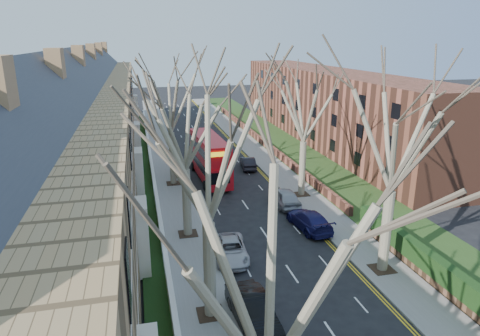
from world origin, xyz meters
TOP-DOWN VIEW (x-y plane):
  - pavement_left at (-6.00, 39.00)m, footprint 3.00×102.00m
  - pavement_right at (6.00, 39.00)m, footprint 3.00×102.00m
  - terrace_left at (-13.65, 31.00)m, footprint 9.70×78.00m
  - flats_right at (17.46, 43.00)m, footprint 13.97×54.00m
  - front_wall_left at (-7.65, 31.00)m, footprint 0.30×78.00m
  - grass_verge_right at (10.50, 39.00)m, footprint 6.00×102.00m
  - tree_left_near at (-5.70, -4.00)m, footprint 9.80×9.80m
  - tree_left_mid at (-5.70, 6.00)m, footprint 10.50×10.50m
  - tree_left_far at (-5.70, 16.00)m, footprint 10.15×10.15m
  - tree_left_dist at (-5.70, 28.00)m, footprint 10.50×10.50m
  - tree_right_mid at (5.70, 8.00)m, footprint 10.50×10.50m
  - tree_right_far at (5.70, 22.00)m, footprint 10.15×10.15m
  - double_decker_bus at (-1.80, 29.05)m, footprint 3.03×10.55m
  - car_left_mid at (-3.70, 4.79)m, footprint 2.06×4.97m
  - car_left_far at (-3.31, 11.86)m, footprint 2.53×4.74m
  - car_right_near at (3.59, 14.98)m, footprint 2.49×5.19m
  - car_right_mid at (3.37, 20.06)m, footprint 1.92×4.65m
  - car_right_far at (3.01, 31.58)m, footprint 1.90×4.24m

SIDE VIEW (x-z plane):
  - pavement_left at x=-6.00m, z-range 0.00..0.12m
  - pavement_right at x=6.00m, z-range 0.00..0.12m
  - grass_verge_right at x=10.50m, z-range 0.12..0.18m
  - front_wall_left at x=-7.65m, z-range 0.12..1.12m
  - car_left_far at x=-3.31m, z-range 0.00..1.27m
  - car_right_far at x=3.01m, z-range 0.00..1.35m
  - car_right_near at x=3.59m, z-range 0.00..1.46m
  - car_right_mid at x=3.37m, z-range 0.00..1.58m
  - car_left_mid at x=-3.70m, z-range 0.00..1.60m
  - double_decker_bus at x=-1.80m, z-range -0.04..4.35m
  - flats_right at x=17.46m, z-range -0.02..9.98m
  - terrace_left at x=-13.65m, z-range -1.27..12.33m
  - tree_left_near at x=-5.70m, z-range 2.06..15.79m
  - tree_left_far at x=-5.70m, z-range 2.13..16.35m
  - tree_right_far at x=5.70m, z-range 2.13..16.35m
  - tree_left_mid at x=-5.70m, z-range 2.20..16.91m
  - tree_right_mid at x=5.70m, z-range 2.20..16.91m
  - tree_left_dist at x=-5.70m, z-range 2.20..16.91m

